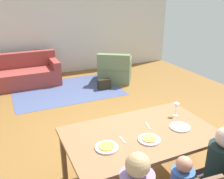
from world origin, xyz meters
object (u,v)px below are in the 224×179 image
(plate_near_child, at_px, (149,140))
(couch, at_px, (24,74))
(wine_glass, at_px, (176,107))
(plate_near_woman, at_px, (180,127))
(armchair, at_px, (115,70))
(dining_table, at_px, (141,137))
(person_woman, at_px, (216,176))
(handbag, at_px, (104,84))
(plate_near_man, at_px, (107,147))

(plate_near_child, xyz_separation_m, couch, (-0.89, 4.63, -0.47))
(plate_near_child, bearing_deg, wine_glass, 29.18)
(plate_near_child, height_order, plate_near_woman, same)
(couch, relative_size, armchair, 1.50)
(plate_near_woman, bearing_deg, dining_table, 168.52)
(plate_near_child, height_order, person_woman, person_woman)
(plate_near_woman, distance_m, handbag, 3.47)
(wine_glass, relative_size, couch, 0.10)
(plate_near_man, height_order, plate_near_child, same)
(handbag, bearing_deg, wine_glass, -94.78)
(handbag, bearing_deg, dining_table, -105.38)
(handbag, bearing_deg, person_woman, -95.86)
(wine_glass, xyz_separation_m, person_woman, (-0.15, -0.90, -0.38))
(plate_near_child, height_order, handbag, plate_near_child)
(dining_table, xyz_separation_m, plate_near_child, (-0.00, -0.18, 0.07))
(dining_table, distance_m, armchair, 4.02)
(plate_near_child, relative_size, plate_near_woman, 1.00)
(person_woman, height_order, couch, person_woman)
(person_woman, xyz_separation_m, handbag, (0.41, 4.01, -0.38))
(armchair, xyz_separation_m, handbag, (-0.52, -0.45, -0.19))
(plate_near_man, distance_m, wine_glass, 1.18)
(plate_near_child, distance_m, handbag, 3.64)
(dining_table, relative_size, plate_near_child, 7.16)
(plate_near_woman, distance_m, armchair, 3.98)
(dining_table, distance_m, plate_near_child, 0.19)
(plate_near_man, relative_size, couch, 0.14)
(plate_near_child, bearing_deg, handbag, 75.38)
(dining_table, height_order, plate_near_woman, plate_near_woman)
(plate_near_child, xyz_separation_m, handbag, (0.90, 3.47, -0.64))
(plate_near_child, height_order, couch, couch)
(plate_near_child, xyz_separation_m, person_woman, (0.49, -0.54, -0.26))
(wine_glass, relative_size, person_woman, 0.17)
(dining_table, bearing_deg, wine_glass, 15.60)
(dining_table, height_order, plate_near_man, plate_near_man)
(plate_near_man, bearing_deg, couch, 94.97)
(armchair, bearing_deg, plate_near_child, -109.97)
(plate_near_child, relative_size, handbag, 0.78)
(dining_table, relative_size, plate_near_woman, 7.16)
(plate_near_woman, xyz_separation_m, handbag, (0.41, 3.39, -0.64))
(plate_near_woman, relative_size, handbag, 0.78)
(wine_glass, xyz_separation_m, handbag, (0.26, 3.11, -0.76))
(dining_table, relative_size, handbag, 5.60)
(wine_glass, height_order, couch, wine_glass)
(dining_table, bearing_deg, plate_near_man, -166.30)
(plate_near_child, distance_m, wine_glass, 0.75)
(person_woman, bearing_deg, armchair, 78.21)
(person_woman, bearing_deg, wine_glass, 80.49)
(plate_near_child, bearing_deg, dining_table, 90.00)
(plate_near_woman, distance_m, wine_glass, 0.34)
(plate_near_child, bearing_deg, plate_near_woman, 9.23)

